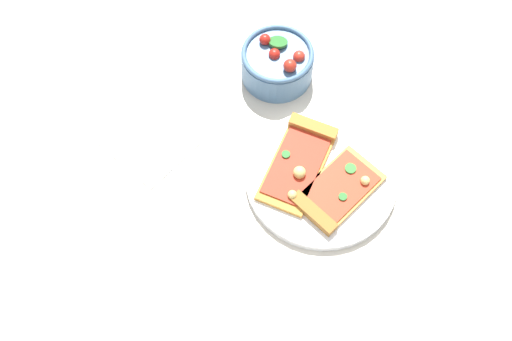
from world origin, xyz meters
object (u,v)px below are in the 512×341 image
at_px(plate, 321,178).
at_px(paper_napkin, 149,134).
at_px(pizza_slice_far, 335,193).
at_px(salad_bowl, 277,63).
at_px(pizza_slice_near, 300,159).

xyz_separation_m(plate, paper_napkin, (0.22, 0.19, -0.01)).
xyz_separation_m(plate, pizza_slice_far, (-0.04, 0.00, 0.01)).
bearing_deg(salad_bowl, pizza_slice_near, 159.01).
bearing_deg(paper_napkin, pizza_slice_far, -142.73).
distance_m(pizza_slice_far, paper_napkin, 0.32).
distance_m(plate, paper_napkin, 0.29).
height_order(pizza_slice_near, salad_bowl, salad_bowl).
relative_size(salad_bowl, paper_napkin, 0.81).
xyz_separation_m(pizza_slice_far, paper_napkin, (0.25, 0.19, -0.02)).
height_order(pizza_slice_near, pizza_slice_far, pizza_slice_near).
bearing_deg(pizza_slice_far, salad_bowl, -11.77).
bearing_deg(plate, salad_bowl, -13.69).
bearing_deg(plate, paper_napkin, 41.81).
distance_m(pizza_slice_near, paper_napkin, 0.25).
bearing_deg(salad_bowl, paper_napkin, 88.12).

